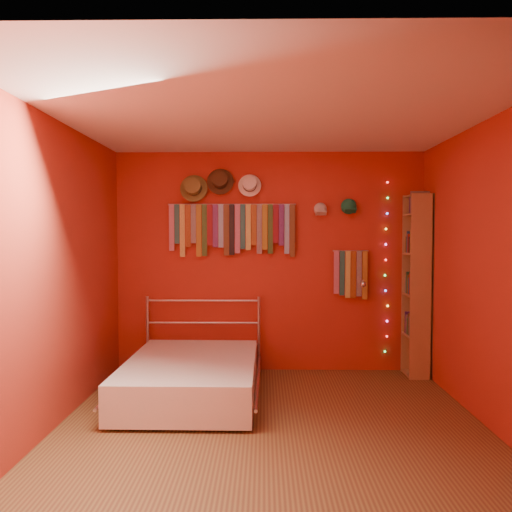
{
  "coord_description": "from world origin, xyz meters",
  "views": [
    {
      "loc": [
        -0.06,
        -3.95,
        1.57
      ],
      "look_at": [
        -0.14,
        0.9,
        1.35
      ],
      "focal_mm": 35.0,
      "sensor_mm": 36.0,
      "label": 1
    }
  ],
  "objects_px": {
    "reading_lamp": "(363,284)",
    "bookshelf": "(420,284)",
    "bed": "(192,377)",
    "tie_rack": "(232,226)"
  },
  "relations": [
    {
      "from": "bookshelf",
      "to": "reading_lamp",
      "type": "bearing_deg",
      "value": -179.48
    },
    {
      "from": "bed",
      "to": "reading_lamp",
      "type": "bearing_deg",
      "value": 24.08
    },
    {
      "from": "reading_lamp",
      "to": "tie_rack",
      "type": "bearing_deg",
      "value": 173.65
    },
    {
      "from": "bed",
      "to": "bookshelf",
      "type": "bearing_deg",
      "value": 18.43
    },
    {
      "from": "tie_rack",
      "to": "bookshelf",
      "type": "height_order",
      "value": "bookshelf"
    },
    {
      "from": "bookshelf",
      "to": "bed",
      "type": "height_order",
      "value": "bookshelf"
    },
    {
      "from": "tie_rack",
      "to": "bed",
      "type": "height_order",
      "value": "tie_rack"
    },
    {
      "from": "reading_lamp",
      "to": "bookshelf",
      "type": "bearing_deg",
      "value": 0.52
    },
    {
      "from": "tie_rack",
      "to": "bookshelf",
      "type": "xyz_separation_m",
      "value": [
        2.08,
        -0.15,
        -0.64
      ]
    },
    {
      "from": "tie_rack",
      "to": "reading_lamp",
      "type": "xyz_separation_m",
      "value": [
        1.45,
        -0.16,
        -0.63
      ]
    }
  ]
}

